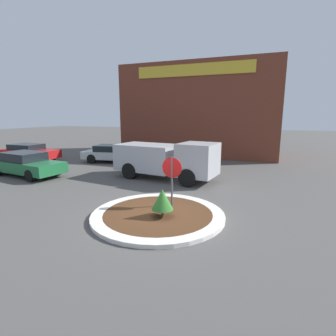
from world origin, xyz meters
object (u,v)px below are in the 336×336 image
at_px(utility_truck, 165,159).
at_px(parked_sedan_silver, 113,153).
at_px(parked_sedan_red, 29,152).
at_px(parked_sedan_green, 26,164).
at_px(stop_sign, 172,173).

xyz_separation_m(utility_truck, parked_sedan_silver, (-5.69, 3.51, -0.48)).
bearing_deg(parked_sedan_red, utility_truck, -7.94).
bearing_deg(parked_sedan_red, parked_sedan_green, -42.66).
bearing_deg(stop_sign, parked_sedan_red, 157.04).
bearing_deg(stop_sign, utility_truck, 114.77).
height_order(utility_truck, parked_sedan_green, utility_truck).
xyz_separation_m(stop_sign, parked_sedan_silver, (-7.72, 7.90, -0.72)).
xyz_separation_m(utility_truck, parked_sedan_red, (-12.21, 1.64, -0.48)).
distance_m(parked_sedan_green, parked_sedan_red, 5.74).
height_order(stop_sign, parked_sedan_green, stop_sign).
xyz_separation_m(stop_sign, utility_truck, (-2.03, 4.39, -0.24)).
height_order(parked_sedan_silver, parked_sedan_red, parked_sedan_red).
bearing_deg(parked_sedan_red, stop_sign, -23.25).
bearing_deg(parked_sedan_red, parked_sedan_silver, 15.72).
bearing_deg(stop_sign, parked_sedan_silver, 134.33).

